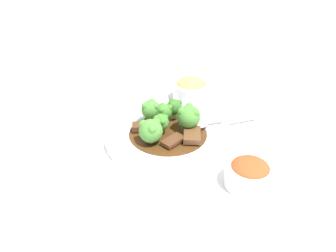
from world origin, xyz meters
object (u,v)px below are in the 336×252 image
beef_strip_1 (172,141)px  sauce_dish (78,166)px  main_plate (168,135)px  broccoli_floret_1 (151,109)px  broccoli_floret_2 (164,112)px  side_bowl_appetizer (191,89)px  broccoli_floret_5 (174,107)px  beef_strip_0 (192,135)px  serving_spoon (204,123)px  beef_strip_2 (148,126)px  broccoli_floret_0 (151,130)px  broccoli_floret_3 (161,123)px  broccoli_floret_4 (189,116)px  side_bowl_kimchi (249,173)px

beef_strip_1 → sauce_dish: size_ratio=0.85×
beef_strip_1 → sauce_dish: bearing=-85.3°
main_plate → broccoli_floret_1: bearing=-155.2°
broccoli_floret_2 → side_bowl_appetizer: 0.18m
sauce_dish → broccoli_floret_5: bearing=116.8°
beef_strip_0 → serving_spoon: serving_spoon is taller
broccoli_floret_5 → sauce_dish: broccoli_floret_5 is taller
broccoli_floret_1 → sauce_dish: 0.22m
beef_strip_2 → side_bowl_appetizer: side_bowl_appetizer is taller
sauce_dish → broccoli_floret_1: bearing=123.7°
beef_strip_0 → beef_strip_1: (0.01, -0.05, -0.00)m
broccoli_floret_0 → broccoli_floret_5: bearing=138.8°
broccoli_floret_1 → broccoli_floret_2: 0.03m
broccoli_floret_3 → sauce_dish: bearing=-73.0°
beef_strip_0 → broccoli_floret_3: bearing=-117.2°
beef_strip_0 → broccoli_floret_1: bearing=-142.2°
serving_spoon → broccoli_floret_5: bearing=-130.4°
broccoli_floret_5 → beef_strip_0: bearing=9.4°
beef_strip_2 → serving_spoon: (0.02, 0.13, -0.00)m
beef_strip_0 → broccoli_floret_4: broccoli_floret_4 is taller
broccoli_floret_0 → beef_strip_1: bearing=70.4°
broccoli_floret_1 → sauce_dish: (0.12, -0.18, -0.04)m
broccoli_floret_3 → broccoli_floret_0: bearing=-48.4°
beef_strip_2 → broccoli_floret_5: 0.08m
beef_strip_2 → broccoli_floret_5: size_ratio=1.59×
beef_strip_0 → side_bowl_appetizer: bearing=162.5°
beef_strip_2 → side_bowl_appetizer: size_ratio=0.74×
broccoli_floret_5 → side_bowl_kimchi: broccoli_floret_5 is taller
sauce_dish → side_bowl_kimchi: bearing=67.4°
beef_strip_1 → serving_spoon: serving_spoon is taller
beef_strip_1 → side_bowl_appetizer: side_bowl_appetizer is taller
beef_strip_2 → broccoli_floret_4: size_ratio=1.31×
main_plate → broccoli_floret_3: 0.04m
broccoli_floret_5 → sauce_dish: size_ratio=0.69×
broccoli_floret_0 → broccoli_floret_4: broccoli_floret_4 is taller
beef_strip_0 → beef_strip_1: bearing=-80.6°
beef_strip_0 → broccoli_floret_4: (-0.04, 0.00, 0.03)m
beef_strip_2 → broccoli_floret_4: broccoli_floret_4 is taller
broccoli_floret_2 → side_bowl_kimchi: broccoli_floret_2 is taller
sauce_dish → beef_strip_0: bearing=95.7°
beef_strip_2 → sauce_dish: 0.18m
broccoli_floret_3 → beef_strip_0: bearing=62.8°
serving_spoon → broccoli_floret_1: bearing=-113.3°
side_bowl_kimchi → sauce_dish: size_ratio=1.30×
beef_strip_2 → broccoli_floret_3: size_ratio=1.67×
broccoli_floret_2 → side_bowl_appetizer: bearing=141.1°
broccoli_floret_3 → broccoli_floret_4: (-0.00, 0.07, 0.01)m
beef_strip_2 → broccoli_floret_1: bearing=156.8°
beef_strip_1 → broccoli_floret_2: bearing=177.1°
broccoli_floret_2 → broccoli_floret_1: bearing=-119.9°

